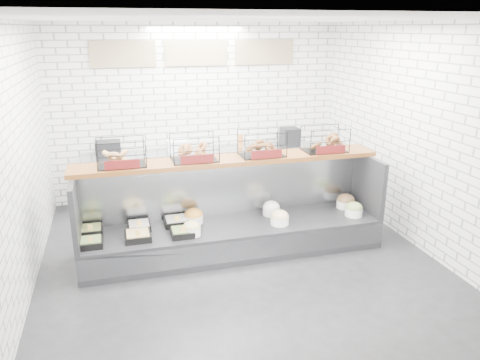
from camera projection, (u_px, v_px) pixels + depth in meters
name	position (u px, v px, depth m)	size (l,w,h in m)	color
ground	(239.00, 261.00, 6.12)	(5.50, 5.50, 0.00)	black
room_shell	(227.00, 97.00, 6.03)	(5.02, 5.51, 3.01)	white
display_case	(232.00, 228.00, 6.33)	(4.00, 0.90, 1.20)	black
bagel_shelf	(229.00, 150.00, 6.17)	(4.10, 0.50, 0.40)	#522C11
prep_counter	(203.00, 174.00, 8.20)	(4.00, 0.60, 1.20)	#93969B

